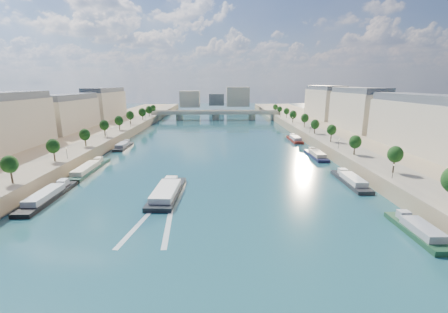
{
  "coord_description": "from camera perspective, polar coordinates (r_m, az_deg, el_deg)",
  "views": [
    {
      "loc": [
        2.57,
        -36.32,
        31.88
      ],
      "look_at": [
        4.48,
        72.57,
        5.0
      ],
      "focal_mm": 24.0,
      "sensor_mm": 36.0,
      "label": 1
    }
  ],
  "objects": [
    {
      "name": "ground",
      "position": [
        140.02,
        -2.03,
        0.7
      ],
      "size": [
        700.0,
        700.0,
        0.0
      ],
      "primitive_type": "plane",
      "color": "#0B2731",
      "rests_on": "ground"
    },
    {
      "name": "quay_left",
      "position": [
        158.14,
        -29.13,
        1.39
      ],
      "size": [
        44.0,
        520.0,
        5.0
      ],
      "primitive_type": "cube",
      "color": "#9E8460",
      "rests_on": "ground"
    },
    {
      "name": "quay_right",
      "position": [
        155.78,
        25.49,
        1.63
      ],
      "size": [
        44.0,
        520.0,
        5.0
      ],
      "primitive_type": "cube",
      "color": "#9E8460",
      "rests_on": "ground"
    },
    {
      "name": "pave_left",
      "position": [
        151.17,
        -24.22,
        2.41
      ],
      "size": [
        14.0,
        520.0,
        0.1
      ],
      "primitive_type": "cube",
      "color": "gray",
      "rests_on": "quay_left"
    },
    {
      "name": "pave_right",
      "position": [
        149.22,
        20.43,
        2.63
      ],
      "size": [
        14.0,
        520.0,
        0.1
      ],
      "primitive_type": "cube",
      "color": "gray",
      "rests_on": "quay_right"
    },
    {
      "name": "trees_left",
      "position": [
        151.34,
        -23.43,
        4.59
      ],
      "size": [
        4.8,
        268.8,
        8.26
      ],
      "color": "#382B1E",
      "rests_on": "ground"
    },
    {
      "name": "trees_right",
      "position": [
        156.9,
        18.61,
        5.3
      ],
      "size": [
        4.8,
        268.8,
        8.26
      ],
      "color": "#382B1E",
      "rests_on": "ground"
    },
    {
      "name": "lamps_left",
      "position": [
        139.89,
        -24.2,
        2.72
      ],
      "size": [
        0.36,
        200.36,
        4.28
      ],
      "color": "black",
      "rests_on": "ground"
    },
    {
      "name": "lamps_right",
      "position": [
        151.8,
        18.26,
        4.03
      ],
      "size": [
        0.36,
        200.36,
        4.28
      ],
      "color": "black",
      "rests_on": "ground"
    },
    {
      "name": "buildings_left",
      "position": [
        172.93,
        -31.67,
        6.7
      ],
      "size": [
        16.0,
        226.0,
        23.2
      ],
      "color": "beige",
      "rests_on": "ground"
    },
    {
      "name": "buildings_right",
      "position": [
        170.39,
        28.16,
        7.05
      ],
      "size": [
        16.0,
        226.0,
        23.2
      ],
      "color": "beige",
      "rests_on": "ground"
    },
    {
      "name": "skyline",
      "position": [
        356.26,
        -0.92,
        11.09
      ],
      "size": [
        79.0,
        42.0,
        22.0
      ],
      "color": "beige",
      "rests_on": "ground"
    },
    {
      "name": "bridge",
      "position": [
        266.19,
        -1.57,
        8.08
      ],
      "size": [
        112.0,
        12.0,
        8.15
      ],
      "color": "#C1B79E",
      "rests_on": "ground"
    },
    {
      "name": "tour_barge",
      "position": [
        89.24,
        -10.79,
        -6.69
      ],
      "size": [
        8.37,
        25.76,
        3.62
      ],
      "rotation": [
        0.0,
        0.0,
        -0.04
      ],
      "color": "black",
      "rests_on": "ground"
    },
    {
      "name": "wake",
      "position": [
        74.54,
        -12.91,
        -11.82
      ],
      "size": [
        10.76,
        26.01,
        0.04
      ],
      "color": "silver",
      "rests_on": "ground"
    },
    {
      "name": "moored_barges_left",
      "position": [
        103.86,
        -28.65,
        -5.29
      ],
      "size": [
        5.0,
        152.57,
        3.6
      ],
      "color": "#1C1D3F",
      "rests_on": "ground"
    },
    {
      "name": "moored_barges_right",
      "position": [
        107.7,
        22.59,
        -3.99
      ],
      "size": [
        5.0,
        162.04,
        3.6
      ],
      "color": "black",
      "rests_on": "ground"
    }
  ]
}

